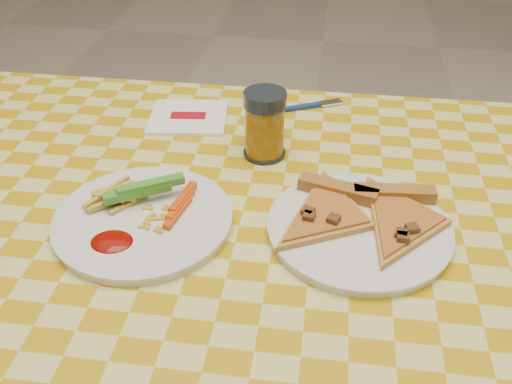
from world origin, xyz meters
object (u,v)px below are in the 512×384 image
at_px(table, 275,268).
at_px(plate_right, 359,230).
at_px(plate_left, 143,221).
at_px(drink_glass, 265,125).

xyz_separation_m(table, plate_right, (0.11, 0.01, 0.08)).
bearing_deg(plate_right, plate_left, -175.53).
bearing_deg(table, plate_left, -175.05).
height_order(table, drink_glass, drink_glass).
relative_size(table, drink_glass, 11.29).
xyz_separation_m(plate_left, drink_glass, (0.14, 0.21, 0.05)).
distance_m(plate_left, drink_glass, 0.26).
bearing_deg(drink_glass, plate_right, -49.93).
xyz_separation_m(table, drink_glass, (-0.04, 0.19, 0.13)).
bearing_deg(plate_right, drink_glass, 130.07).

